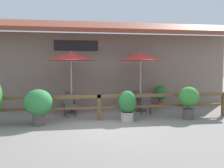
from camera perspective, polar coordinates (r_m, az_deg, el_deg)
name	(u,v)px	position (r m, az deg, el deg)	size (l,w,h in m)	color
ground_plane	(102,127)	(8.49, -2.20, -9.73)	(60.00, 60.00, 0.00)	gray
building_facade	(92,63)	(12.32, -4.61, 4.76)	(14.28, 1.49, 4.23)	gray
patio_railing	(99,102)	(9.38, -3.01, -4.06)	(10.40, 0.14, 0.95)	brown
patio_umbrella_near	(71,56)	(10.83, -9.35, 6.27)	(2.04, 2.04, 2.67)	#B7B2A8
dining_table_near	(72,100)	(10.93, -9.23, -3.59)	(1.00, 1.00, 0.71)	olive
chair_near_streetside	(69,104)	(10.19, -9.70, -4.57)	(0.50, 0.50, 0.88)	#514C47
chair_near_wallside	(70,99)	(11.68, -9.64, -3.45)	(0.47, 0.47, 0.88)	#514C47
patio_umbrella_middle	(141,57)	(11.27, 6.59, 6.22)	(2.04, 2.04, 2.67)	#B7B2A8
dining_table_middle	(140,98)	(11.36, 6.51, -3.27)	(1.00, 1.00, 0.71)	olive
chair_middle_streetside	(146,102)	(10.71, 7.72, -4.13)	(0.51, 0.51, 0.88)	#514C47
chair_middle_wallside	(135,98)	(12.02, 5.37, -3.19)	(0.42, 0.42, 0.88)	#514C47
potted_plant_small_flowering	(38,104)	(8.90, -16.49, -4.41)	(0.96, 0.87, 1.24)	#564C47
potted_plant_corner_fern	(189,99)	(9.98, 17.11, -3.34)	(0.77, 0.70, 1.24)	#564C47
potted_plant_entrance_palm	(127,105)	(9.18, 3.52, -4.82)	(0.66, 0.59, 1.13)	#B7AD99
potted_plant_tall_tropical	(160,94)	(12.58, 10.95, -2.29)	(0.60, 0.54, 1.06)	#9E4C33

